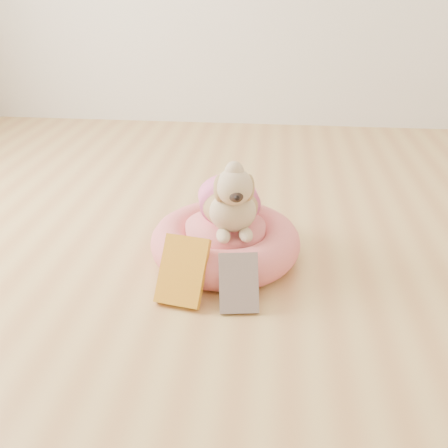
# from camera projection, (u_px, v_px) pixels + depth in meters

# --- Properties ---
(floor) EXTENTS (4.50, 4.50, 0.00)m
(floor) POSITION_uv_depth(u_px,v_px,m) (161.00, 304.00, 1.65)
(floor) COLOR tan
(floor) RESTS_ON ground
(pet_bed) EXTENTS (0.56, 0.56, 0.15)m
(pet_bed) POSITION_uv_depth(u_px,v_px,m) (225.00, 242.00, 1.89)
(pet_bed) COLOR #DE576C
(pet_bed) RESTS_ON floor
(dog) EXTENTS (0.35, 0.44, 0.29)m
(dog) POSITION_uv_depth(u_px,v_px,m) (230.00, 188.00, 1.79)
(dog) COLOR olive
(dog) RESTS_ON pet_bed
(book_yellow) EXTENTS (0.18, 0.19, 0.20)m
(book_yellow) POSITION_uv_depth(u_px,v_px,m) (183.00, 271.00, 1.65)
(book_yellow) COLOR yellow
(book_yellow) RESTS_ON floor
(book_white) EXTENTS (0.14, 0.13, 0.18)m
(book_white) POSITION_uv_depth(u_px,v_px,m) (239.00, 283.00, 1.60)
(book_white) COLOR silver
(book_white) RESTS_ON floor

